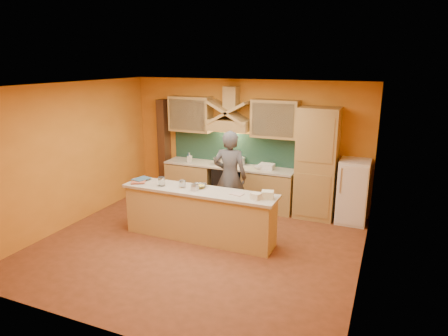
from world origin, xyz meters
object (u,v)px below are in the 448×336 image
at_px(person, 230,177).
at_px(mixing_bowl, 199,186).
at_px(stove, 229,185).
at_px(fridge, 353,192).
at_px(kitchen_scale, 195,188).

bearing_deg(person, mixing_bowl, 67.69).
xyz_separation_m(stove, mixing_bowl, (0.16, -1.78, 0.53)).
distance_m(stove, fridge, 2.71).
distance_m(kitchen_scale, mixing_bowl, 0.19).
xyz_separation_m(fridge, kitchen_scale, (-2.54, -1.97, 0.34)).
bearing_deg(fridge, stove, 180.00).
bearing_deg(fridge, mixing_bowl, -144.92).
relative_size(kitchen_scale, mixing_bowl, 0.42).
bearing_deg(mixing_bowl, person, 73.80).
bearing_deg(kitchen_scale, mixing_bowl, 93.30).
bearing_deg(stove, kitchen_scale, -85.42).
xyz_separation_m(kitchen_scale, mixing_bowl, (0.00, 0.19, -0.01)).
bearing_deg(mixing_bowl, stove, 95.08).
height_order(person, kitchen_scale, person).
relative_size(stove, person, 0.48).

